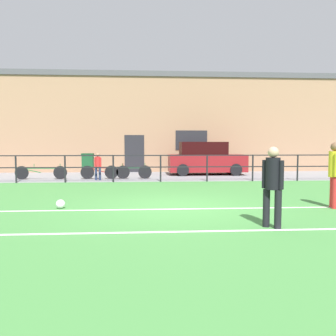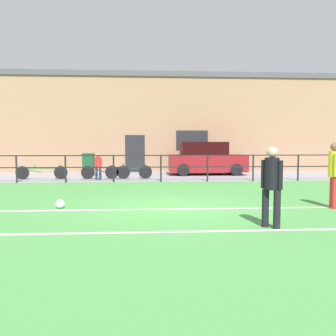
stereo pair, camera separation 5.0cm
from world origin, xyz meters
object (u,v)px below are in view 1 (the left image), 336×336
object	(u,v)px
parked_car_red	(206,159)
bicycle_parked_2	(128,172)
soccer_ball_match	(60,204)
bicycle_parked_3	(105,172)
bicycle_parked_1	(41,172)
player_goalkeeper	(273,182)
spectator_child	(98,165)
player_striker	(334,171)
trash_bin_0	(88,164)

from	to	relation	value
parked_car_red	bicycle_parked_2	bearing A→B (deg)	-153.44
soccer_ball_match	bicycle_parked_3	distance (m)	7.21
bicycle_parked_1	bicycle_parked_3	bearing A→B (deg)	-0.00
player_goalkeeper	spectator_child	bearing A→B (deg)	-21.07
player_striker	parked_car_red	world-z (taller)	parked_car_red
soccer_ball_match	bicycle_parked_1	bearing A→B (deg)	109.23
player_goalkeeper	spectator_child	world-z (taller)	player_goalkeeper
bicycle_parked_2	spectator_child	bearing A→B (deg)	-160.46
spectator_child	player_striker	bearing A→B (deg)	148.15
spectator_child	bicycle_parked_1	distance (m)	2.66
bicycle_parked_2	trash_bin_0	size ratio (longest dim) A/B	1.92
bicycle_parked_1	bicycle_parked_2	xyz separation A→B (m)	(3.91, -0.00, 0.00)
soccer_ball_match	bicycle_parked_3	size ratio (longest dim) A/B	0.10
parked_car_red	trash_bin_0	distance (m)	6.03
player_goalkeeper	trash_bin_0	distance (m)	12.57
player_goalkeeper	parked_car_red	xyz separation A→B (m)	(0.73, 11.51, -0.08)
bicycle_parked_1	bicycle_parked_3	distance (m)	2.86
parked_car_red	player_goalkeeper	bearing A→B (deg)	-93.61
player_striker	spectator_child	world-z (taller)	player_striker
bicycle_parked_1	bicycle_parked_3	xyz separation A→B (m)	(2.86, -0.00, 0.00)
player_goalkeeper	soccer_ball_match	distance (m)	5.22
bicycle_parked_1	bicycle_parked_3	size ratio (longest dim) A/B	1.04
player_striker	bicycle_parked_2	size ratio (longest dim) A/B	0.78
bicycle_parked_2	parked_car_red	bearing A→B (deg)	26.56
player_goalkeeper	spectator_child	size ratio (longest dim) A/B	1.32
player_goalkeeper	player_striker	xyz separation A→B (m)	(2.34, 1.97, 0.05)
bicycle_parked_2	trash_bin_0	bearing A→B (deg)	138.70
player_goalkeeper	trash_bin_0	world-z (taller)	player_goalkeeper
spectator_child	bicycle_parked_3	world-z (taller)	spectator_child
player_striker	bicycle_parked_3	distance (m)	10.06
bicycle_parked_1	spectator_child	bearing A→B (deg)	-10.12
spectator_child	bicycle_parked_3	xyz separation A→B (m)	(0.26, 0.46, -0.36)
soccer_ball_match	parked_car_red	size ratio (longest dim) A/B	0.06
bicycle_parked_1	soccer_ball_match	bearing A→B (deg)	-70.77
player_striker	parked_car_red	size ratio (longest dim) A/B	0.43
player_goalkeeper	bicycle_parked_2	world-z (taller)	player_goalkeeper
trash_bin_0	player_goalkeeper	bearing A→B (deg)	-65.06
player_goalkeeper	soccer_ball_match	xyz separation A→B (m)	(-4.60, 2.35, -0.79)
soccer_ball_match	spectator_child	world-z (taller)	spectator_child
spectator_child	bicycle_parked_2	distance (m)	1.43
spectator_child	bicycle_parked_1	bearing A→B (deg)	4.15
player_striker	trash_bin_0	distance (m)	12.14
player_striker	soccer_ball_match	bearing A→B (deg)	-75.82
player_striker	soccer_ball_match	xyz separation A→B (m)	(-6.93, 0.38, -0.84)
player_striker	spectator_child	xyz separation A→B (m)	(-6.84, 7.12, -0.25)
player_striker	soccer_ball_match	world-z (taller)	player_striker
trash_bin_0	parked_car_red	bearing A→B (deg)	1.11
bicycle_parked_2	soccer_ball_match	bearing A→B (deg)	-100.97
parked_car_red	bicycle_parked_2	xyz separation A→B (m)	(-3.93, -1.96, -0.47)
player_goalkeeper	bicycle_parked_1	world-z (taller)	player_goalkeeper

